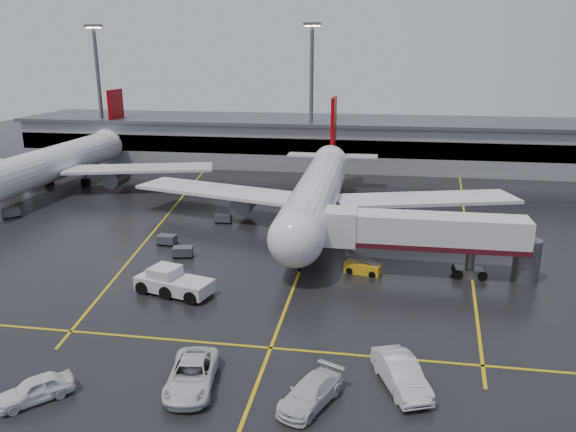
# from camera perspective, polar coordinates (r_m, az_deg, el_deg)

# --- Properties ---
(ground) EXTENTS (220.00, 220.00, 0.00)m
(ground) POSITION_cam_1_polar(r_m,az_deg,el_deg) (60.60, 2.17, -3.19)
(ground) COLOR black
(ground) RESTS_ON ground
(apron_line_centre) EXTENTS (0.25, 90.00, 0.02)m
(apron_line_centre) POSITION_cam_1_polar(r_m,az_deg,el_deg) (60.60, 2.17, -3.18)
(apron_line_centre) COLOR gold
(apron_line_centre) RESTS_ON ground
(apron_line_stop) EXTENTS (60.00, 0.25, 0.02)m
(apron_line_stop) POSITION_cam_1_polar(r_m,az_deg,el_deg) (40.77, -1.80, -13.45)
(apron_line_stop) COLOR gold
(apron_line_stop) RESTS_ON ground
(apron_line_left) EXTENTS (9.99, 69.35, 0.02)m
(apron_line_left) POSITION_cam_1_polar(r_m,az_deg,el_deg) (74.72, -12.23, 0.25)
(apron_line_left) COLOR gold
(apron_line_left) RESTS_ON ground
(apron_line_right) EXTENTS (7.57, 69.64, 0.02)m
(apron_line_right) POSITION_cam_1_polar(r_m,az_deg,el_deg) (70.57, 17.89, -1.14)
(apron_line_right) COLOR gold
(apron_line_right) RESTS_ON ground
(terminal) EXTENTS (122.00, 19.00, 8.60)m
(terminal) POSITION_cam_1_polar(r_m,az_deg,el_deg) (106.06, 5.47, 7.64)
(terminal) COLOR gray
(terminal) RESTS_ON ground
(light_mast_left) EXTENTS (3.00, 1.20, 25.45)m
(light_mast_left) POSITION_cam_1_polar(r_m,az_deg,el_deg) (111.67, -18.92, 12.53)
(light_mast_left) COLOR #595B60
(light_mast_left) RESTS_ON ground
(light_mast_mid) EXTENTS (3.00, 1.20, 25.45)m
(light_mast_mid) POSITION_cam_1_polar(r_m,az_deg,el_deg) (99.58, 2.44, 13.01)
(light_mast_mid) COLOR #595B60
(light_mast_mid) RESTS_ON ground
(main_airliner) EXTENTS (48.80, 45.60, 14.10)m
(main_airliner) POSITION_cam_1_polar(r_m,az_deg,el_deg) (68.65, 3.23, 2.81)
(main_airliner) COLOR silver
(main_airliner) RESTS_ON ground
(second_airliner) EXTENTS (48.80, 45.60, 14.10)m
(second_airliner) POSITION_cam_1_polar(r_m,az_deg,el_deg) (93.79, -22.45, 5.26)
(second_airliner) COLOR silver
(second_airliner) RESTS_ON ground
(jet_bridge) EXTENTS (19.90, 3.40, 6.05)m
(jet_bridge) POSITION_cam_1_polar(r_m,az_deg,el_deg) (53.49, 14.13, -1.94)
(jet_bridge) COLOR silver
(jet_bridge) RESTS_ON ground
(pushback_tractor) EXTENTS (7.30, 4.48, 2.44)m
(pushback_tractor) POSITION_cam_1_polar(r_m,az_deg,el_deg) (49.88, -11.81, -6.77)
(pushback_tractor) COLOR silver
(pushback_tractor) RESTS_ON ground
(belt_loader) EXTENTS (3.64, 2.32, 2.14)m
(belt_loader) POSITION_cam_1_polar(r_m,az_deg,el_deg) (53.78, 7.73, -5.33)
(belt_loader) COLOR #E9A613
(belt_loader) RESTS_ON ground
(service_van_a) EXTENTS (3.70, 6.50, 1.71)m
(service_van_a) POSITION_cam_1_polar(r_m,az_deg,el_deg) (36.70, -9.90, -15.85)
(service_van_a) COLOR silver
(service_van_a) RESTS_ON ground
(service_van_b) EXTENTS (4.16, 5.69, 1.53)m
(service_van_b) POSITION_cam_1_polar(r_m,az_deg,el_deg) (34.79, 2.34, -17.75)
(service_van_b) COLOR silver
(service_van_b) RESTS_ON ground
(service_van_c) EXTENTS (3.95, 6.10, 1.90)m
(service_van_c) POSITION_cam_1_polar(r_m,az_deg,el_deg) (36.84, 11.58, -15.64)
(service_van_c) COLOR silver
(service_van_c) RESTS_ON ground
(service_van_d) EXTENTS (4.37, 4.45, 1.51)m
(service_van_d) POSITION_cam_1_polar(r_m,az_deg,el_deg) (38.30, -24.63, -15.92)
(service_van_d) COLOR white
(service_van_d) RESTS_ON ground
(baggage_cart_a) EXTENTS (2.21, 1.65, 1.12)m
(baggage_cart_a) POSITION_cam_1_polar(r_m,az_deg,el_deg) (58.41, -10.79, -3.59)
(baggage_cart_a) COLOR #595B60
(baggage_cart_a) RESTS_ON ground
(baggage_cart_b) EXTENTS (2.11, 1.48, 1.12)m
(baggage_cart_b) POSITION_cam_1_polar(r_m,az_deg,el_deg) (62.45, -12.38, -2.37)
(baggage_cart_b) COLOR #595B60
(baggage_cart_b) RESTS_ON ground
(baggage_cart_c) EXTENTS (2.13, 1.51, 1.12)m
(baggage_cart_c) POSITION_cam_1_polar(r_m,az_deg,el_deg) (69.46, -6.72, -0.18)
(baggage_cart_c) COLOR #595B60
(baggage_cart_c) RESTS_ON ground
(baggage_cart_e) EXTENTS (2.33, 2.33, 1.12)m
(baggage_cart_e) POSITION_cam_1_polar(r_m,az_deg,el_deg) (79.74, -26.65, 0.32)
(baggage_cart_e) COLOR #595B60
(baggage_cart_e) RESTS_ON ground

